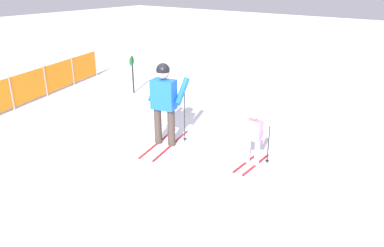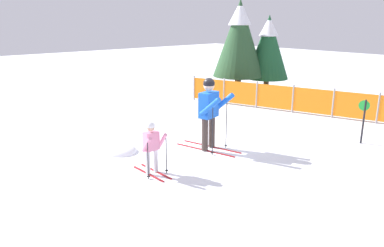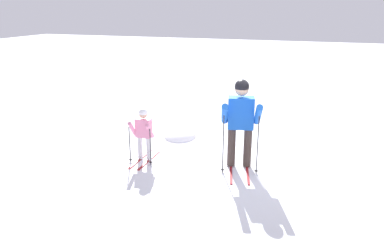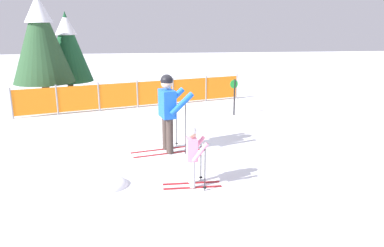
# 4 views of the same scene
# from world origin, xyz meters

# --- Properties ---
(ground_plane) EXTENTS (60.00, 60.00, 0.00)m
(ground_plane) POSITION_xyz_m (0.00, 0.00, 0.00)
(ground_plane) COLOR white
(skier_adult) EXTENTS (1.79, 0.90, 1.85)m
(skier_adult) POSITION_xyz_m (0.23, -0.20, 1.11)
(skier_adult) COLOR maroon
(skier_adult) RESTS_ON ground_plane
(skier_child) EXTENTS (1.10, 0.55, 1.17)m
(skier_child) POSITION_xyz_m (0.56, -2.22, 0.68)
(skier_child) COLOR maroon
(skier_child) RESTS_ON ground_plane
(snow_mound) EXTENTS (0.95, 0.81, 0.38)m
(snow_mound) POSITION_xyz_m (-1.14, -2.03, 0.00)
(snow_mound) COLOR white
(snow_mound) RESTS_ON ground_plane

